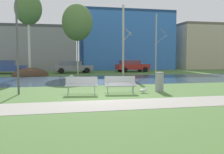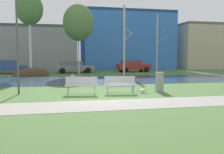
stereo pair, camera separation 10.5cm
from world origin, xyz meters
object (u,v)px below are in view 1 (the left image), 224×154
at_px(trash_bin, 159,81).
at_px(parked_hatch_third_red, 132,66).
at_px(parked_sedan_second_grey, 72,67).
at_px(bench_left, 82,85).
at_px(seagull, 143,90).
at_px(bench_right, 120,84).
at_px(streetlamp, 17,22).
at_px(parked_van_nearest_blue, 6,67).

distance_m(trash_bin, parked_hatch_third_red, 17.93).
xyz_separation_m(parked_sedan_second_grey, parked_hatch_third_red, (7.45, 0.59, 0.03)).
distance_m(bench_left, seagull, 3.21).
height_order(seagull, parked_hatch_third_red, parked_hatch_third_red).
xyz_separation_m(bench_left, bench_right, (1.99, 0.00, 0.00)).
relative_size(trash_bin, streetlamp, 0.19).
height_order(parked_van_nearest_blue, parked_sedan_second_grey, parked_van_nearest_blue).
bearing_deg(seagull, bench_right, 170.63).
height_order(parked_van_nearest_blue, parked_hatch_third_red, parked_van_nearest_blue).
xyz_separation_m(bench_left, seagull, (3.18, -0.20, -0.34)).
bearing_deg(bench_left, bench_right, 0.00).
relative_size(bench_right, seagull, 3.67).
distance_m(trash_bin, seagull, 1.18).
distance_m(parked_sedan_second_grey, parked_hatch_third_red, 7.47).
height_order(trash_bin, parked_hatch_third_red, parked_hatch_third_red).
distance_m(seagull, streetlamp, 7.18).
bearing_deg(parked_hatch_third_red, bench_left, -114.10).
bearing_deg(parked_sedan_second_grey, bench_left, -91.59).
xyz_separation_m(seagull, parked_sedan_second_grey, (-2.71, 17.32, 0.61)).
relative_size(bench_left, seagull, 3.67).
relative_size(seagull, parked_sedan_second_grey, 0.10).
bearing_deg(seagull, parked_hatch_third_red, 75.17).
xyz_separation_m(bench_left, streetlamp, (-3.07, 0.62, 3.11)).
height_order(bench_left, parked_sedan_second_grey, parked_sedan_second_grey).
height_order(trash_bin, streetlamp, streetlamp).
bearing_deg(parked_van_nearest_blue, parked_hatch_third_red, 1.53).
height_order(trash_bin, seagull, trash_bin).
distance_m(bench_left, bench_right, 1.99).
height_order(streetlamp, parked_sedan_second_grey, streetlamp).
xyz_separation_m(bench_left, trash_bin, (4.22, 0.18, 0.07)).
height_order(bench_right, parked_van_nearest_blue, parked_van_nearest_blue).
height_order(bench_left, streetlamp, streetlamp).
xyz_separation_m(bench_left, parked_hatch_third_red, (7.93, 17.72, 0.30)).
height_order(bench_right, streetlamp, streetlamp).
height_order(bench_right, trash_bin, trash_bin).
relative_size(bench_left, trash_bin, 1.59).
relative_size(bench_left, parked_van_nearest_blue, 0.39).
height_order(seagull, parked_van_nearest_blue, parked_van_nearest_blue).
bearing_deg(trash_bin, parked_sedan_second_grey, 102.46).
distance_m(bench_right, parked_van_nearest_blue, 19.45).
xyz_separation_m(bench_right, trash_bin, (2.23, 0.18, 0.07)).
relative_size(trash_bin, parked_van_nearest_blue, 0.24).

